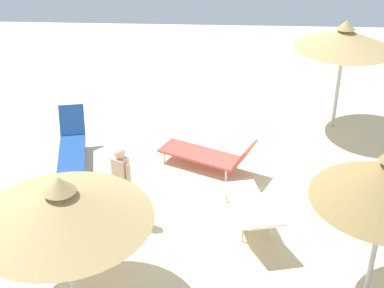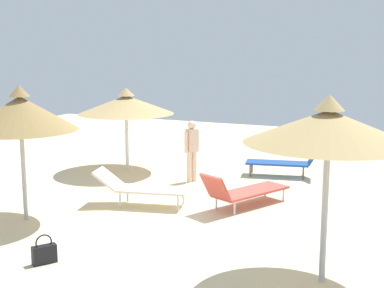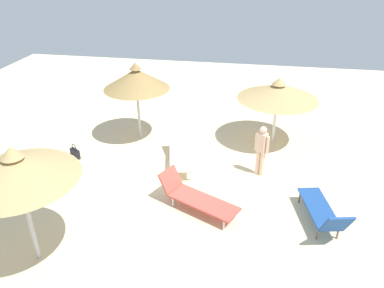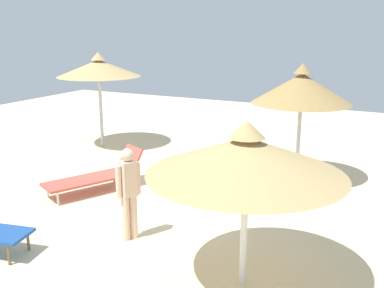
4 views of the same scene
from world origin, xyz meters
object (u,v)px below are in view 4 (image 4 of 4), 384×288
object	(u,v)px
parasol_umbrella_near_left	(302,88)
lounge_chair_near_right	(98,175)
parasol_umbrella_far_right	(246,156)
lounge_chair_front	(201,175)
person_standing_back	(129,190)
handbag	(248,148)
parasol_umbrella_far_left	(99,68)

from	to	relation	value
parasol_umbrella_near_left	lounge_chair_near_right	xyz separation A→B (m)	(2.54, -3.59, -1.74)
parasol_umbrella_far_right	lounge_chair_near_right	size ratio (longest dim) A/B	1.19
parasol_umbrella_far_right	lounge_chair_front	bearing A→B (deg)	-144.81
person_standing_back	handbag	world-z (taller)	person_standing_back
parasol_umbrella_near_left	parasol_umbrella_far_right	bearing A→B (deg)	5.18
person_standing_back	handbag	bearing A→B (deg)	-179.69
lounge_chair_front	handbag	world-z (taller)	lounge_chair_front
parasol_umbrella_far_left	lounge_chair_near_right	world-z (taller)	parasol_umbrella_far_left
parasol_umbrella_far_left	parasol_umbrella_near_left	size ratio (longest dim) A/B	1.03
parasol_umbrella_near_left	lounge_chair_near_right	distance (m)	4.74
parasol_umbrella_far_left	handbag	xyz separation A→B (m)	(-1.10, 4.08, -2.09)
lounge_chair_near_right	handbag	xyz separation A→B (m)	(-4.13, 1.85, -0.19)
parasol_umbrella_near_left	lounge_chair_near_right	size ratio (longest dim) A/B	1.22
parasol_umbrella_far_right	person_standing_back	bearing A→B (deg)	-101.28
parasol_umbrella_far_left	handbag	distance (m)	4.72
lounge_chair_front	person_standing_back	size ratio (longest dim) A/B	1.34
parasol_umbrella_near_left	handbag	world-z (taller)	parasol_umbrella_near_left
handbag	lounge_chair_front	bearing A→B (deg)	3.06
lounge_chair_front	person_standing_back	xyz separation A→B (m)	(2.37, -0.15, 0.45)
parasol_umbrella_near_left	lounge_chair_front	size ratio (longest dim) A/B	1.28
parasol_umbrella_far_left	lounge_chair_near_right	bearing A→B (deg)	36.34
parasol_umbrella_near_left	lounge_chair_near_right	bearing A→B (deg)	-54.71
lounge_chair_front	lounge_chair_near_right	xyz separation A→B (m)	(0.81, -2.03, -0.05)
parasol_umbrella_near_left	lounge_chair_front	bearing A→B (deg)	-41.95
handbag	parasol_umbrella_near_left	bearing A→B (deg)	47.62
parasol_umbrella_near_left	parasol_umbrella_far_left	bearing A→B (deg)	-94.76
parasol_umbrella_near_left	person_standing_back	world-z (taller)	parasol_umbrella_near_left
parasol_umbrella_far_left	parasol_umbrella_near_left	world-z (taller)	parasol_umbrella_far_left
lounge_chair_near_right	lounge_chair_front	bearing A→B (deg)	111.65
parasol_umbrella_far_left	person_standing_back	bearing A→B (deg)	41.82
parasol_umbrella_far_right	lounge_chair_front	world-z (taller)	parasol_umbrella_far_right
parasol_umbrella_far_left	parasol_umbrella_far_right	xyz separation A→B (m)	(5.02, 6.23, -0.45)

